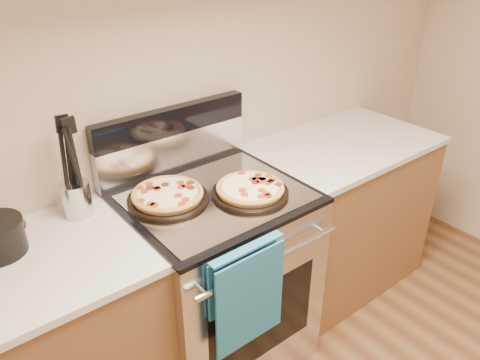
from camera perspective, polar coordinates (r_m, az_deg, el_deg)
wall_back at (r=2.10m, az=-9.29°, el=12.32°), size 4.00×0.00×4.00m
range_body at (r=2.26m, az=-2.93°, el=-12.10°), size 0.76×0.68×0.90m
oven_window at (r=2.07m, az=2.74°, el=-16.84°), size 0.56×0.01×0.40m
cooktop at (r=2.00m, az=-3.26°, el=-2.02°), size 0.76×0.68×0.02m
backsplash_lower at (r=2.18m, az=-8.07°, el=3.51°), size 0.76×0.06×0.18m
backsplash_upper at (r=2.12m, az=-8.35°, el=7.18°), size 0.76×0.06×0.12m
oven_handle at (r=1.82m, az=3.84°, el=-9.75°), size 0.70×0.03×0.03m
dish_towel at (r=1.82m, az=0.83°, el=-13.70°), size 0.32×0.05×0.42m
foil_sheet at (r=1.97m, az=-2.76°, el=-2.04°), size 0.70×0.55×0.01m
cabinet_right at (r=2.78m, az=11.61°, el=-4.35°), size 1.00×0.62×0.88m
countertop_right at (r=2.57m, az=12.58°, el=4.21°), size 1.02×0.64×0.03m
pepperoni_pizza_back at (r=1.95m, az=-8.81°, el=-1.89°), size 0.39×0.39×0.04m
pepperoni_pizza_front at (r=1.97m, az=1.25°, el=-1.17°), size 0.38×0.38×0.04m
utensil_crock at (r=1.95m, az=-19.28°, el=-2.17°), size 0.14×0.14×0.14m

